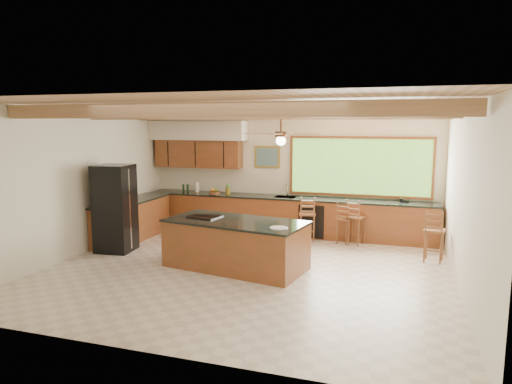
% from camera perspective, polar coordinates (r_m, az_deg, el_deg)
% --- Properties ---
extents(ground, '(7.20, 7.20, 0.00)m').
position_cam_1_polar(ground, '(8.52, -1.16, -9.73)').
color(ground, beige).
rests_on(ground, ground).
extents(room_shell, '(7.27, 6.54, 3.02)m').
position_cam_1_polar(room_shell, '(8.77, -0.88, 5.56)').
color(room_shell, beige).
rests_on(room_shell, ground).
extents(counter_run, '(7.12, 3.10, 1.22)m').
position_cam_1_polar(counter_run, '(10.96, -0.99, -3.07)').
color(counter_run, brown).
rests_on(counter_run, ground).
extents(island, '(2.75, 1.64, 0.92)m').
position_cam_1_polar(island, '(8.55, -2.56, -6.50)').
color(island, brown).
rests_on(island, ground).
extents(refrigerator, '(0.78, 0.76, 1.83)m').
position_cam_1_polar(refrigerator, '(10.00, -17.21, -1.96)').
color(refrigerator, black).
rests_on(refrigerator, ground).
extents(bar_stool_a, '(0.44, 0.44, 1.04)m').
position_cam_1_polar(bar_stool_a, '(10.44, 6.38, -2.84)').
color(bar_stool_a, brown).
rests_on(bar_stool_a, ground).
extents(bar_stool_b, '(0.47, 0.47, 1.03)m').
position_cam_1_polar(bar_stool_b, '(10.30, 12.33, -3.20)').
color(bar_stool_b, brown).
rests_on(bar_stool_b, ground).
extents(bar_stool_c, '(0.39, 0.39, 0.94)m').
position_cam_1_polar(bar_stool_c, '(10.34, 11.01, -3.41)').
color(bar_stool_c, brown).
rests_on(bar_stool_c, ground).
extents(bar_stool_d, '(0.43, 0.43, 1.04)m').
position_cam_1_polar(bar_stool_d, '(9.45, 21.43, -4.61)').
color(bar_stool_d, brown).
rests_on(bar_stool_d, ground).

